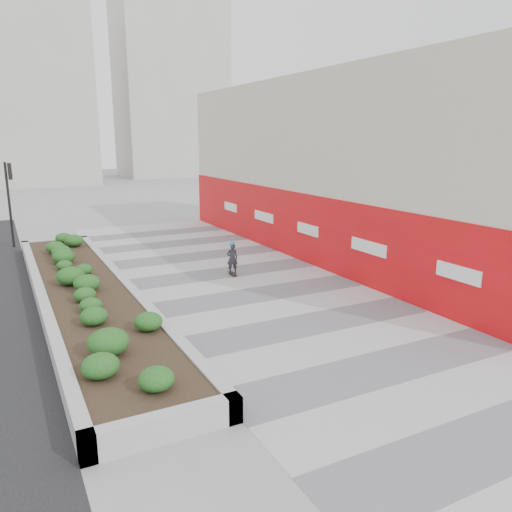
# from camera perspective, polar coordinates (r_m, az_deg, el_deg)

# --- Properties ---
(ground) EXTENTS (160.00, 160.00, 0.00)m
(ground) POSITION_cam_1_polar(r_m,az_deg,el_deg) (13.53, 10.35, -10.14)
(ground) COLOR gray
(ground) RESTS_ON ground
(walkway) EXTENTS (8.00, 36.00, 0.01)m
(walkway) POSITION_cam_1_polar(r_m,az_deg,el_deg) (15.82, 3.71, -6.38)
(walkway) COLOR #A8A8AD
(walkway) RESTS_ON ground
(building) EXTENTS (6.04, 24.08, 8.00)m
(building) POSITION_cam_1_polar(r_m,az_deg,el_deg) (23.83, 10.99, 9.85)
(building) COLOR beige
(building) RESTS_ON ground
(planter) EXTENTS (3.00, 18.00, 0.90)m
(planter) POSITION_cam_1_polar(r_m,az_deg,el_deg) (17.59, -18.97, -3.64)
(planter) COLOR #9E9EA0
(planter) RESTS_ON ground
(traffic_signal_near) EXTENTS (0.33, 0.28, 4.20)m
(traffic_signal_near) POSITION_cam_1_polar(r_m,az_deg,el_deg) (27.36, -26.34, 6.59)
(traffic_signal_near) COLOR black
(traffic_signal_near) RESTS_ON ground
(distant_bldg_north_l) EXTENTS (16.00, 12.00, 20.00)m
(distant_bldg_north_l) POSITION_cam_1_polar(r_m,az_deg,el_deg) (64.96, -25.94, 16.22)
(distant_bldg_north_l) COLOR #ADAAA3
(distant_bldg_north_l) RESTS_ON ground
(distant_bldg_north_r) EXTENTS (14.00, 10.00, 24.00)m
(distant_bldg_north_r) POSITION_cam_1_polar(r_m,az_deg,el_deg) (73.64, -9.73, 18.40)
(distant_bldg_north_r) COLOR #ADAAA3
(distant_bldg_north_r) RESTS_ON ground
(manhole_cover) EXTENTS (0.44, 0.44, 0.01)m
(manhole_cover) POSITION_cam_1_polar(r_m,az_deg,el_deg) (16.07, 5.24, -6.10)
(manhole_cover) COLOR #595654
(manhole_cover) RESTS_ON ground
(skateboarder) EXTENTS (0.49, 0.74, 1.37)m
(skateboarder) POSITION_cam_1_polar(r_m,az_deg,el_deg) (19.74, -2.73, -0.25)
(skateboarder) COLOR beige
(skateboarder) RESTS_ON ground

